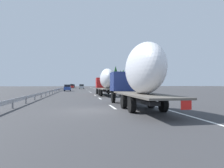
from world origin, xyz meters
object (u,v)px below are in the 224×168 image
object	(u,v)px
car_blue_sedan	(67,88)
truck_trailing	(138,74)
car_red_compact	(72,86)
car_black_suv	(73,86)
truck_lead	(106,81)
car_silver_hatch	(82,87)
road_sign	(110,83)

from	to	relation	value
car_blue_sedan	truck_trailing	bearing A→B (deg)	-169.67
car_red_compact	car_black_suv	size ratio (longest dim) A/B	1.05
truck_trailing	car_red_compact	size ratio (longest dim) A/B	3.04
truck_lead	car_blue_sedan	bearing A→B (deg)	18.51
car_red_compact	car_black_suv	world-z (taller)	car_red_compact
car_silver_hatch	road_sign	xyz separation A→B (m)	(-30.89, -6.46, 1.31)
car_blue_sedan	car_red_compact	size ratio (longest dim) A/B	0.90
truck_lead	truck_trailing	bearing A→B (deg)	180.00
truck_trailing	car_silver_hatch	xyz separation A→B (m)	(66.13, 3.36, -1.72)
road_sign	truck_trailing	bearing A→B (deg)	174.97
truck_trailing	road_sign	distance (m)	35.38
truck_lead	car_blue_sedan	distance (m)	23.64
car_black_suv	truck_trailing	bearing A→B (deg)	-175.48
truck_trailing	car_blue_sedan	size ratio (longest dim) A/B	3.37
car_blue_sedan	car_black_suv	world-z (taller)	car_black_suv
truck_trailing	car_black_suv	bearing A→B (deg)	4.52
car_red_compact	road_sign	distance (m)	45.18
car_black_suv	road_sign	distance (m)	58.24
road_sign	truck_lead	bearing A→B (deg)	169.38
car_blue_sedan	road_sign	distance (m)	12.17
car_blue_sedan	car_red_compact	bearing A→B (deg)	-0.04
truck_trailing	car_blue_sedan	distance (m)	41.79
car_silver_hatch	car_blue_sedan	bearing A→B (deg)	170.65
truck_lead	car_silver_hatch	size ratio (longest dim) A/B	2.82
truck_trailing	road_sign	size ratio (longest dim) A/B	4.23
car_silver_hatch	truck_lead	bearing A→B (deg)	-175.94
car_red_compact	car_silver_hatch	distance (m)	13.65
truck_lead	car_red_compact	size ratio (longest dim) A/B	2.88
car_red_compact	car_silver_hatch	xyz separation A→B (m)	(-13.02, -4.10, -0.04)
car_red_compact	car_black_suv	bearing A→B (deg)	-0.64
car_red_compact	truck_lead	bearing A→B (deg)	-172.96
car_black_suv	car_red_compact	bearing A→B (deg)	179.36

